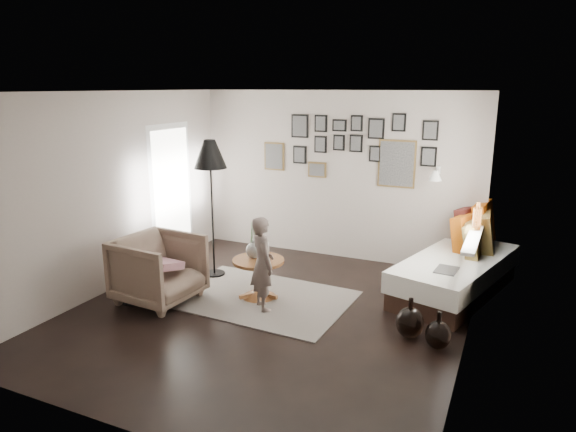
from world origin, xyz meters
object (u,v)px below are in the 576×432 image
at_px(pedestal_table, 259,280).
at_px(magazine_basket, 133,287).
at_px(armchair, 159,269).
at_px(demijohn_large, 410,322).
at_px(vase, 253,247).
at_px(demijohn_small, 438,335).
at_px(child, 262,264).
at_px(floor_lamp, 210,159).
at_px(daybed, 457,267).

xyz_separation_m(pedestal_table, magazine_basket, (-1.39, -0.76, -0.04)).
distance_m(armchair, magazine_basket, 0.41).
bearing_deg(demijohn_large, vase, 171.46).
bearing_deg(pedestal_table, demijohn_small, -10.09).
xyz_separation_m(magazine_basket, child, (1.60, 0.48, 0.39)).
relative_size(vase, magazine_basket, 1.19).
bearing_deg(demijohn_small, magazine_basket, -174.62).
xyz_separation_m(vase, demijohn_small, (2.39, -0.43, -0.51)).
relative_size(pedestal_table, magazine_basket, 1.67).
xyz_separation_m(vase, floor_lamp, (-0.89, 0.44, 1.02)).
bearing_deg(daybed, child, -127.59).
distance_m(pedestal_table, magazine_basket, 1.58).
relative_size(pedestal_table, demijohn_small, 1.60).
bearing_deg(pedestal_table, vase, 165.96).
height_order(pedestal_table, demijohn_large, pedestal_table).
bearing_deg(armchair, demijohn_large, -79.66).
distance_m(pedestal_table, armchair, 1.26).
distance_m(vase, demijohn_large, 2.15).
relative_size(vase, demijohn_large, 1.04).
distance_m(pedestal_table, daybed, 2.62).
xyz_separation_m(floor_lamp, child, (1.17, -0.75, -1.10)).
distance_m(pedestal_table, demijohn_large, 2.02).
bearing_deg(demijohn_small, demijohn_large, 159.31).
bearing_deg(vase, demijohn_small, -10.22).
bearing_deg(child, vase, -3.70).
distance_m(daybed, magazine_basket, 4.20).
height_order(daybed, child, child).
xyz_separation_m(pedestal_table, child, (0.21, -0.28, 0.34)).
bearing_deg(child, daybed, -99.97).
relative_size(pedestal_table, daybed, 0.28).
xyz_separation_m(armchair, demijohn_small, (3.40, 0.20, -0.27)).
bearing_deg(floor_lamp, demijohn_small, -14.91).
bearing_deg(vase, daybed, 27.99).
bearing_deg(demijohn_large, demijohn_small, -20.69).
bearing_deg(daybed, magazine_basket, -135.50).
height_order(daybed, floor_lamp, floor_lamp).
xyz_separation_m(armchair, child, (1.30, 0.33, 0.16)).
bearing_deg(vase, pedestal_table, -14.04).
height_order(armchair, child, child).
height_order(vase, armchair, vase).
distance_m(pedestal_table, vase, 0.43).
bearing_deg(demijohn_large, magazine_basket, -172.12).
distance_m(daybed, demijohn_small, 1.70).
bearing_deg(armchair, daybed, -56.35).
height_order(daybed, armchair, daybed).
distance_m(vase, child, 0.43).
bearing_deg(pedestal_table, magazine_basket, -151.30).
bearing_deg(demijohn_small, armchair, -176.61).
bearing_deg(demijohn_small, vase, 169.78).
bearing_deg(floor_lamp, demijohn_large, -14.27).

